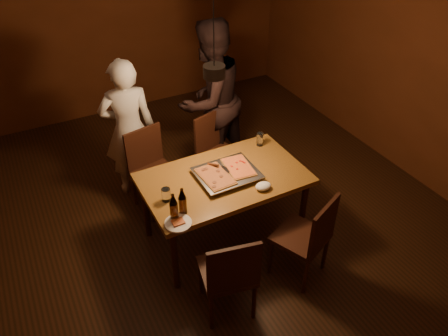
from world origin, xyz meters
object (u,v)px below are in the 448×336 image
pendant_lamp (214,70)px  chair_far_right (216,145)px  chair_near_right (310,232)px  diner_white (129,129)px  chair_far_left (150,162)px  beer_bottle_a (174,207)px  diner_dark (210,100)px  chair_near_left (230,270)px  plate_slice (178,223)px  pizza_tray (227,174)px  beer_bottle_b (182,201)px  dining_table (224,183)px

pendant_lamp → chair_far_right: bearing=62.9°
chair_near_right → pendant_lamp: size_ratio=0.50×
diner_white → chair_far_left: bearing=114.6°
beer_bottle_a → diner_dark: 1.79m
chair_near_left → diner_dark: bearing=79.4°
pendant_lamp → chair_far_left: bearing=119.1°
chair_far_left → chair_near_right: bearing=106.7°
plate_slice → pendant_lamp: (0.58, 0.48, 1.00)m
pizza_tray → chair_far_right: bearing=68.5°
chair_far_right → diner_dark: size_ratio=0.29×
plate_slice → chair_far_right: bearing=51.4°
chair_near_left → beer_bottle_a: beer_bottle_a is taller
beer_bottle_b → diner_dark: diner_dark is taller
beer_bottle_b → diner_white: bearing=90.1°
plate_slice → dining_table: bearing=31.6°
chair_far_left → chair_near_left: (0.05, -1.66, 0.00)m
chair_far_left → diner_dark: (0.87, 0.32, 0.37)m
dining_table → beer_bottle_b: 0.63m
beer_bottle_b → plate_slice: (-0.09, -0.10, -0.12)m
dining_table → chair_far_left: chair_far_left is taller
dining_table → chair_near_right: bearing=-62.1°
chair_near_right → beer_bottle_b: (-0.95, 0.52, 0.34)m
chair_near_right → plate_slice: bearing=134.6°
chair_near_right → pendant_lamp: pendant_lamp is taller
dining_table → diner_dark: bearing=69.3°
chair_far_left → pendant_lamp: 1.48m
chair_near_left → diner_dark: diner_dark is taller
chair_far_left → pizza_tray: bearing=107.9°
dining_table → beer_bottle_b: bearing=-152.4°
chair_near_right → beer_bottle_a: (-1.04, 0.48, 0.34)m
chair_near_left → pendant_lamp: pendant_lamp is taller
chair_far_right → beer_bottle_b: 1.40m
dining_table → pendant_lamp: size_ratio=1.36×
beer_bottle_a → beer_bottle_b: bearing=19.7°
chair_far_right → beer_bottle_b: bearing=35.0°
beer_bottle_a → diner_white: (0.09, 1.47, -0.09)m
plate_slice → beer_bottle_a: bearing=90.9°
beer_bottle_b → pendant_lamp: (0.49, 0.38, 0.88)m
beer_bottle_b → pendant_lamp: size_ratio=0.23×
chair_far_left → beer_bottle_a: bearing=69.8°
chair_near_right → chair_near_left: bearing=159.3°
chair_near_right → chair_far_right: bearing=69.9°
dining_table → pendant_lamp: bearing=108.1°
chair_far_left → diner_dark: 1.00m
chair_far_right → chair_near_right: bearing=77.0°
chair_near_right → pizza_tray: (-0.39, 0.78, 0.24)m
chair_near_right → plate_slice: 1.14m
chair_far_left → beer_bottle_a: size_ratio=1.93×
chair_near_left → beer_bottle_b: size_ratio=1.98×
chair_far_left → diner_white: diner_white is taller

